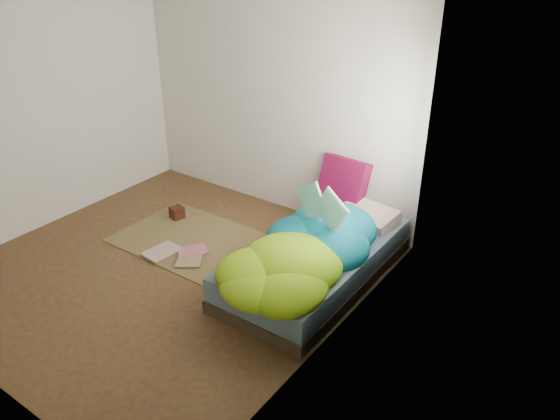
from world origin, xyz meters
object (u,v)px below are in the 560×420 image
(pillow_magenta, at_px, (343,182))
(open_book, at_px, (321,196))
(floor_book_b, at_px, (191,246))
(wooden_box, at_px, (177,212))
(bed, at_px, (315,262))
(floor_book_a, at_px, (154,247))

(pillow_magenta, height_order, open_book, open_book)
(pillow_magenta, height_order, floor_book_b, pillow_magenta)
(open_book, bearing_deg, wooden_box, -167.29)
(open_book, height_order, floor_book_b, open_book)
(bed, bearing_deg, open_book, 88.76)
(bed, distance_m, pillow_magenta, 1.00)
(bed, xyz_separation_m, floor_book_a, (-1.60, -0.52, -0.14))
(pillow_magenta, bearing_deg, open_book, -69.23)
(wooden_box, bearing_deg, bed, -2.67)
(open_book, relative_size, floor_book_b, 1.73)
(wooden_box, height_order, floor_book_a, wooden_box)
(open_book, height_order, floor_book_a, open_book)
(floor_book_b, bearing_deg, floor_book_a, -105.82)
(wooden_box, bearing_deg, floor_book_b, -33.86)
(floor_book_b, bearing_deg, wooden_box, -179.29)
(floor_book_a, bearing_deg, floor_book_b, 45.94)
(open_book, distance_m, wooden_box, 2.03)
(open_book, xyz_separation_m, wooden_box, (-1.88, 0.04, -0.75))
(wooden_box, bearing_deg, floor_book_a, -65.20)
(pillow_magenta, bearing_deg, floor_book_b, -127.71)
(floor_book_b, bearing_deg, bed, 47.05)
(pillow_magenta, relative_size, floor_book_a, 1.42)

